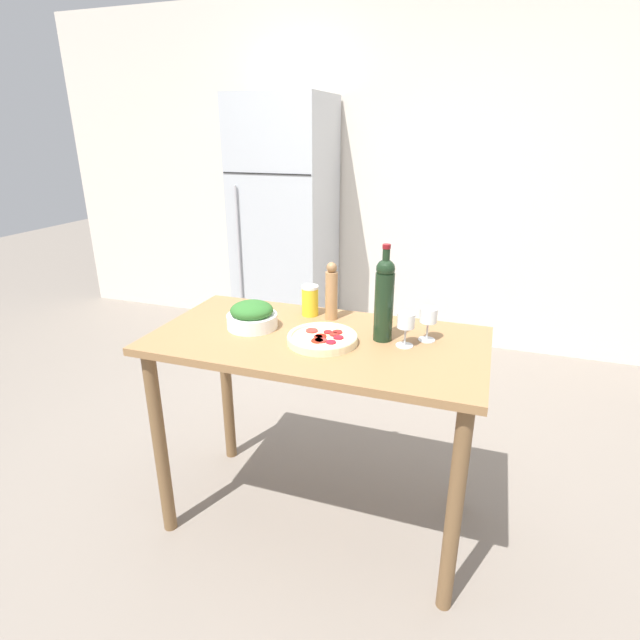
{
  "coord_description": "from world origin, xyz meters",
  "views": [
    {
      "loc": [
        0.6,
        -1.7,
        1.65
      ],
      "look_at": [
        0.0,
        0.03,
        0.94
      ],
      "focal_mm": 28.0,
      "sensor_mm": 36.0,
      "label": 1
    }
  ],
  "objects_px": {
    "pepper_mill": "(331,292)",
    "salt_canister": "(310,300)",
    "wine_glass_near": "(406,323)",
    "homemade_pizza": "(322,338)",
    "wine_bottle": "(384,298)",
    "wine_glass_far": "(428,317)",
    "salad_bowl": "(252,316)",
    "refrigerator": "(286,226)"
  },
  "relations": [
    {
      "from": "refrigerator",
      "to": "salt_canister",
      "type": "relative_size",
      "value": 14.13
    },
    {
      "from": "wine_bottle",
      "to": "wine_glass_near",
      "type": "xyz_separation_m",
      "value": [
        0.09,
        -0.03,
        -0.08
      ]
    },
    {
      "from": "pepper_mill",
      "to": "homemade_pizza",
      "type": "bearing_deg",
      "value": -79.44
    },
    {
      "from": "refrigerator",
      "to": "wine_glass_far",
      "type": "height_order",
      "value": "refrigerator"
    },
    {
      "from": "wine_bottle",
      "to": "refrigerator",
      "type": "bearing_deg",
      "value": 122.69
    },
    {
      "from": "refrigerator",
      "to": "wine_glass_near",
      "type": "relative_size",
      "value": 14.41
    },
    {
      "from": "salad_bowl",
      "to": "wine_bottle",
      "type": "bearing_deg",
      "value": 5.32
    },
    {
      "from": "pepper_mill",
      "to": "salad_bowl",
      "type": "bearing_deg",
      "value": -143.74
    },
    {
      "from": "pepper_mill",
      "to": "salt_canister",
      "type": "bearing_deg",
      "value": 172.8
    },
    {
      "from": "refrigerator",
      "to": "salad_bowl",
      "type": "xyz_separation_m",
      "value": [
        0.64,
        -1.88,
        -0.01
      ]
    },
    {
      "from": "wine_glass_near",
      "to": "salad_bowl",
      "type": "xyz_separation_m",
      "value": [
        -0.63,
        -0.02,
        -0.04
      ]
    },
    {
      "from": "refrigerator",
      "to": "pepper_mill",
      "type": "xyz_separation_m",
      "value": [
        0.92,
        -1.68,
        0.06
      ]
    },
    {
      "from": "wine_glass_near",
      "to": "wine_glass_far",
      "type": "distance_m",
      "value": 0.11
    },
    {
      "from": "salt_canister",
      "to": "pepper_mill",
      "type": "bearing_deg",
      "value": -7.2
    },
    {
      "from": "refrigerator",
      "to": "salt_canister",
      "type": "height_order",
      "value": "refrigerator"
    },
    {
      "from": "pepper_mill",
      "to": "homemade_pizza",
      "type": "distance_m",
      "value": 0.28
    },
    {
      "from": "refrigerator",
      "to": "homemade_pizza",
      "type": "bearing_deg",
      "value": -63.5
    },
    {
      "from": "refrigerator",
      "to": "homemade_pizza",
      "type": "relative_size",
      "value": 7.0
    },
    {
      "from": "salad_bowl",
      "to": "homemade_pizza",
      "type": "xyz_separation_m",
      "value": [
        0.32,
        -0.06,
        -0.03
      ]
    },
    {
      "from": "pepper_mill",
      "to": "homemade_pizza",
      "type": "relative_size",
      "value": 0.92
    },
    {
      "from": "wine_bottle",
      "to": "pepper_mill",
      "type": "xyz_separation_m",
      "value": [
        -0.26,
        0.15,
        -0.05
      ]
    },
    {
      "from": "refrigerator",
      "to": "homemade_pizza",
      "type": "distance_m",
      "value": 2.17
    },
    {
      "from": "salad_bowl",
      "to": "homemade_pizza",
      "type": "bearing_deg",
      "value": -9.81
    },
    {
      "from": "wine_glass_near",
      "to": "salt_canister",
      "type": "bearing_deg",
      "value": 156.19
    },
    {
      "from": "wine_glass_near",
      "to": "pepper_mill",
      "type": "height_order",
      "value": "pepper_mill"
    },
    {
      "from": "wine_glass_near",
      "to": "wine_glass_far",
      "type": "bearing_deg",
      "value": 49.2
    },
    {
      "from": "pepper_mill",
      "to": "salt_canister",
      "type": "height_order",
      "value": "pepper_mill"
    },
    {
      "from": "salt_canister",
      "to": "homemade_pizza",
      "type": "bearing_deg",
      "value": -61.08
    },
    {
      "from": "wine_bottle",
      "to": "wine_glass_near",
      "type": "height_order",
      "value": "wine_bottle"
    },
    {
      "from": "wine_bottle",
      "to": "wine_glass_near",
      "type": "relative_size",
      "value": 2.86
    },
    {
      "from": "wine_glass_near",
      "to": "pepper_mill",
      "type": "distance_m",
      "value": 0.4
    },
    {
      "from": "wine_glass_far",
      "to": "wine_glass_near",
      "type": "bearing_deg",
      "value": -130.8
    },
    {
      "from": "salt_canister",
      "to": "wine_glass_far",
      "type": "bearing_deg",
      "value": -12.59
    },
    {
      "from": "pepper_mill",
      "to": "salad_bowl",
      "type": "distance_m",
      "value": 0.35
    },
    {
      "from": "refrigerator",
      "to": "wine_bottle",
      "type": "xyz_separation_m",
      "value": [
        1.18,
        -1.83,
        0.11
      ]
    },
    {
      "from": "salad_bowl",
      "to": "homemade_pizza",
      "type": "height_order",
      "value": "salad_bowl"
    },
    {
      "from": "wine_bottle",
      "to": "wine_glass_far",
      "type": "distance_m",
      "value": 0.19
    },
    {
      "from": "wine_bottle",
      "to": "wine_glass_far",
      "type": "relative_size",
      "value": 2.86
    },
    {
      "from": "wine_bottle",
      "to": "wine_glass_far",
      "type": "bearing_deg",
      "value": 16.57
    },
    {
      "from": "wine_glass_near",
      "to": "wine_glass_far",
      "type": "relative_size",
      "value": 1.0
    },
    {
      "from": "pepper_mill",
      "to": "salt_canister",
      "type": "distance_m",
      "value": 0.12
    },
    {
      "from": "wine_bottle",
      "to": "pepper_mill",
      "type": "distance_m",
      "value": 0.3
    }
  ]
}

